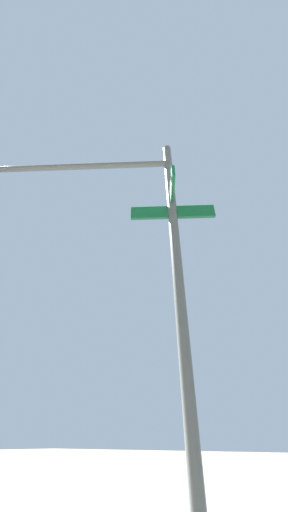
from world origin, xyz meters
The scene contains 1 object.
traffic_signal_near centered at (-6.29, -6.43, 3.75)m, with size 3.17×2.24×5.27m.
Camera 1 is at (-8.63, -4.95, 1.34)m, focal length 18.50 mm.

